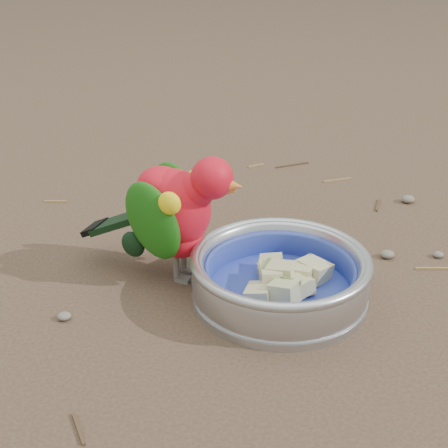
{
  "coord_description": "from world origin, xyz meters",
  "views": [
    {
      "loc": [
        -0.21,
        -0.69,
        0.43
      ],
      "look_at": [
        -0.08,
        0.01,
        0.08
      ],
      "focal_mm": 50.0,
      "sensor_mm": 36.0,
      "label": 1
    }
  ],
  "objects": [
    {
      "name": "food_bowl",
      "position": [
        -0.02,
        -0.05,
        0.01
      ],
      "size": [
        0.22,
        0.22,
        0.02
      ],
      "primitive_type": "cylinder",
      "color": "#B2B2BA",
      "rests_on": "ground"
    },
    {
      "name": "ground",
      "position": [
        0.0,
        0.0,
        0.0
      ],
      "size": [
        60.0,
        60.0,
        0.0
      ],
      "primitive_type": "plane",
      "color": "#4E382B"
    },
    {
      "name": "lory_parrot",
      "position": [
        -0.14,
        0.03,
        0.08
      ],
      "size": [
        0.22,
        0.19,
        0.17
      ],
      "primitive_type": null,
      "rotation": [
        0.0,
        0.0,
        -2.12
      ],
      "color": "red",
      "rests_on": "ground"
    },
    {
      "name": "fruit_wedges",
      "position": [
        -0.02,
        -0.05,
        0.03
      ],
      "size": [
        0.13,
        0.13,
        0.03
      ],
      "primitive_type": null,
      "color": "#C4BD86",
      "rests_on": "food_bowl"
    },
    {
      "name": "ground_debris",
      "position": [
        -0.03,
        0.0,
        0.0
      ],
      "size": [
        0.9,
        0.8,
        0.01
      ],
      "primitive_type": null,
      "color": "olive",
      "rests_on": "ground"
    },
    {
      "name": "bowl_wall",
      "position": [
        -0.02,
        -0.05,
        0.04
      ],
      "size": [
        0.22,
        0.22,
        0.04
      ],
      "primitive_type": null,
      "color": "#B2B2BA",
      "rests_on": "food_bowl"
    }
  ]
}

